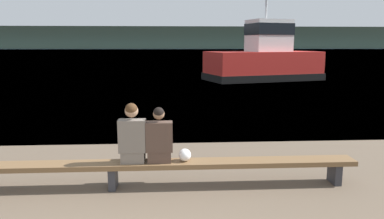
% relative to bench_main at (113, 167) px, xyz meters
% --- Properties ---
extents(water_surface, '(240.00, 240.00, 0.00)m').
position_rel_bench_main_xyz_m(water_surface, '(0.38, 122.79, -0.37)').
color(water_surface, '#426B8E').
rests_on(water_surface, ground).
extents(far_shoreline, '(600.00, 12.00, 9.93)m').
position_rel_bench_main_xyz_m(far_shoreline, '(0.38, 170.61, 4.60)').
color(far_shoreline, '#384233').
rests_on(far_shoreline, ground).
extents(bench_main, '(8.20, 0.41, 0.44)m').
position_rel_bench_main_xyz_m(bench_main, '(0.00, 0.00, 0.00)').
color(bench_main, brown).
rests_on(bench_main, ground).
extents(person_left, '(0.44, 0.41, 1.00)m').
position_rel_bench_main_xyz_m(person_left, '(0.34, 0.01, 0.51)').
color(person_left, '#70665B').
rests_on(person_left, bench_main).
extents(person_right, '(0.44, 0.40, 0.93)m').
position_rel_bench_main_xyz_m(person_right, '(0.78, 0.01, 0.45)').
color(person_right, '#4C382D').
rests_on(person_right, bench_main).
extents(shopping_bag, '(0.21, 0.23, 0.21)m').
position_rel_bench_main_xyz_m(shopping_bag, '(1.20, 0.02, 0.18)').
color(shopping_bag, white).
rests_on(shopping_bag, bench_main).
extents(tugboat_red, '(8.08, 5.32, 7.07)m').
position_rel_bench_main_xyz_m(tugboat_red, '(7.23, 18.58, 0.87)').
color(tugboat_red, red).
rests_on(tugboat_red, water_surface).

